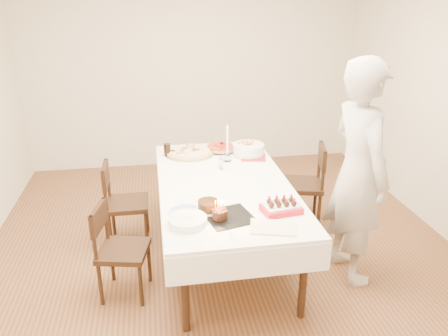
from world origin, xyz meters
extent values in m
plane|color=#512E1B|center=(0.00, 0.00, 0.00)|extent=(5.00, 5.00, 0.00)
cube|color=beige|center=(0.00, 2.50, 1.35)|extent=(4.50, 0.04, 2.70)
cube|color=white|center=(0.00, 0.05, 0.38)|extent=(1.70, 2.38, 0.75)
imported|color=beige|center=(1.03, -0.40, 0.95)|extent=(0.53, 0.74, 1.89)
cylinder|color=beige|center=(-0.23, 0.81, 0.77)|extent=(0.55, 0.55, 0.04)
cylinder|color=red|center=(0.11, 0.89, 0.77)|extent=(0.45, 0.45, 0.04)
cube|color=#B21E1E|center=(0.40, 0.61, 0.75)|extent=(0.29, 0.29, 0.01)
cylinder|color=white|center=(0.36, 0.70, 0.81)|extent=(0.39, 0.39, 0.10)
cylinder|color=white|center=(0.12, 0.56, 0.94)|extent=(0.09, 0.09, 0.38)
cylinder|color=black|center=(-0.47, 0.81, 0.81)|extent=(0.08, 0.08, 0.13)
cylinder|color=black|center=(-0.21, -0.47, 0.79)|extent=(0.25, 0.25, 0.09)
cube|color=black|center=(-0.07, -0.59, 0.75)|extent=(0.41, 0.41, 0.01)
cylinder|color=#34190E|center=(-0.15, -0.62, 0.83)|extent=(0.13, 0.13, 0.13)
cube|color=beige|center=(0.21, -0.80, 0.75)|extent=(0.37, 0.30, 0.03)
cylinder|color=white|center=(-0.39, -0.65, 0.78)|extent=(0.35, 0.35, 0.06)
cylinder|color=white|center=(-0.39, -0.47, 0.76)|extent=(0.34, 0.34, 0.01)
camera|label=1|loc=(-0.59, -3.44, 2.33)|focal=35.00mm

